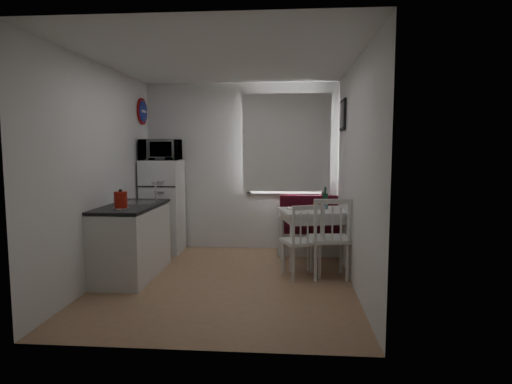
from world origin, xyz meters
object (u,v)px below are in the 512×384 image
kitchen_counter (132,240)px  bench (318,234)px  microwave (161,150)px  kettle (121,200)px  chair_right (330,229)px  chair_left (302,233)px  dining_table (319,216)px  fridge (163,206)px  wine_bottle (325,198)px

kitchen_counter → bench: size_ratio=1.09×
microwave → kitchen_counter: bearing=-90.9°
microwave → kettle: (0.03, -1.64, -0.56)m
bench → chair_right: 1.35m
chair_left → kettle: bearing=171.3°
bench → dining_table: 0.75m
chair_right → bench: bearing=88.0°
chair_left → fridge: bearing=128.0°
chair_left → kettle: (-2.06, -0.50, 0.45)m
dining_table → chair_left: (-0.25, -0.66, -0.11)m
chair_left → microwave: (-2.09, 1.14, 1.00)m
bench → fridge: bearing=-177.4°
kitchen_counter → wine_bottle: (2.45, 0.81, 0.46)m
dining_table → bench: bearing=73.4°
chair_left → microwave: 2.58m
kitchen_counter → kettle: kitchen_counter is taller
kitchen_counter → kettle: bearing=-83.7°
kettle → wine_bottle: kettle is taller
chair_right → microwave: (-2.43, 1.15, 0.95)m
wine_bottle → microwave: bearing=171.1°
wine_bottle → chair_left: bearing=-114.1°
kettle → kitchen_counter: bearing=96.3°
kitchen_counter → chair_left: bearing=1.4°
kettle → microwave: bearing=91.0°
dining_table → wine_bottle: (0.09, 0.10, 0.24)m
chair_right → kettle: size_ratio=2.33×
fridge → microwave: microwave is taller
chair_left → chair_right: bearing=-23.6°
chair_right → dining_table: bearing=93.2°
chair_right → kettle: (-2.40, -0.49, 0.40)m
bench → fridge: 2.41m
bench → kettle: kettle is taller
dining_table → microwave: size_ratio=2.06×
chair_left → dining_table: bearing=47.2°
kitchen_counter → wine_bottle: 2.62m
chair_left → kettle: size_ratio=2.41×
dining_table → kettle: bearing=-167.0°
dining_table → kettle: (-2.31, -1.16, 0.34)m
dining_table → microwave: bearing=154.7°
bench → dining_table: size_ratio=1.05×
bench → wine_bottle: (0.06, -0.54, 0.63)m
dining_table → chair_right: size_ratio=2.15×
wine_bottle → kettle: bearing=-152.3°
chair_right → microwave: microwave is taller
wine_bottle → dining_table: bearing=-132.9°
chair_left → fridge: 2.41m
chair_right → kitchen_counter: bearing=176.3°
kitchen_counter → chair_left: (2.11, 0.05, 0.11)m
kitchen_counter → chair_right: 2.46m
dining_table → chair_right: (0.09, -0.67, -0.06)m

